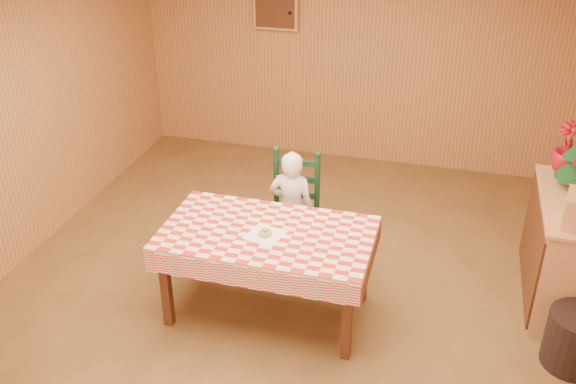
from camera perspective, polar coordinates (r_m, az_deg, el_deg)
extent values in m
plane|color=brown|center=(5.52, -0.56, -9.68)|extent=(6.00, 6.00, 0.00)
cube|color=#B97942|center=(7.57, 5.79, 12.10)|extent=(5.00, 0.10, 2.60)
cube|color=tan|center=(7.60, -1.07, 15.80)|extent=(0.52, 0.08, 0.42)
cube|color=#512815|center=(7.56, -1.17, 15.73)|extent=(0.46, 0.02, 0.36)
sphere|color=black|center=(7.50, 0.17, 15.63)|extent=(0.04, 0.04, 0.04)
cube|color=#512815|center=(5.00, -1.87, -4.03)|extent=(1.60, 0.90, 0.06)
cube|color=#512815|center=(5.17, -10.77, -8.45)|extent=(0.07, 0.07, 0.69)
cube|color=#512815|center=(4.80, 5.27, -11.32)|extent=(0.07, 0.07, 0.69)
cube|color=#512815|center=(5.72, -7.64, -4.23)|extent=(0.07, 0.07, 0.69)
cube|color=#512815|center=(5.38, 6.76, -6.44)|extent=(0.07, 0.07, 0.69)
cube|color=red|center=(4.98, -1.88, -3.64)|extent=(1.64, 0.94, 0.02)
cube|color=red|center=(4.67, -3.57, -7.62)|extent=(1.64, 0.02, 0.18)
cube|color=red|center=(5.42, -0.40, -2.00)|extent=(1.64, 0.02, 0.18)
cube|color=#2C5928|center=(5.31, -10.37, -3.25)|extent=(0.02, 0.94, 0.18)
cube|color=#2C5928|center=(4.89, 7.41, -5.96)|extent=(0.02, 0.94, 0.18)
cube|color=black|center=(5.75, 0.32, -2.72)|extent=(0.44, 0.40, 0.04)
cylinder|color=black|center=(5.78, -1.96, -5.21)|extent=(0.04, 0.04, 0.41)
cylinder|color=black|center=(5.70, 1.72, -5.77)|extent=(0.04, 0.04, 0.41)
cylinder|color=black|center=(6.05, -1.00, -3.50)|extent=(0.04, 0.04, 0.41)
cylinder|color=black|center=(5.97, 2.50, -4.01)|extent=(0.04, 0.04, 0.41)
cylinder|color=black|center=(5.79, -1.05, 1.09)|extent=(0.05, 0.05, 0.60)
sphere|color=black|center=(5.66, -1.08, 3.80)|extent=(0.06, 0.06, 0.06)
cylinder|color=black|center=(5.70, 2.62, 0.63)|extent=(0.05, 0.05, 0.60)
sphere|color=black|center=(5.57, 2.68, 3.36)|extent=(0.06, 0.06, 0.06)
cube|color=black|center=(5.80, 0.76, -0.19)|extent=(0.38, 0.03, 0.05)
cube|color=black|center=(5.72, 0.77, 1.22)|extent=(0.38, 0.03, 0.05)
cube|color=black|center=(5.65, 0.78, 2.66)|extent=(0.38, 0.03, 0.05)
imported|color=silver|center=(5.69, 0.32, -1.58)|extent=(0.41, 0.27, 1.12)
cube|color=white|center=(4.94, -2.05, -3.82)|extent=(0.32, 0.32, 0.00)
torus|color=gold|center=(4.93, -2.05, -3.63)|extent=(0.12, 0.12, 0.04)
cube|color=tan|center=(5.79, 23.35, -4.87)|extent=(0.50, 1.20, 0.90)
cube|color=tan|center=(5.57, 24.25, -0.85)|extent=(0.54, 1.24, 0.03)
cube|color=#512815|center=(5.75, 20.81, -4.58)|extent=(0.02, 1.20, 0.80)
cylinder|color=#512815|center=(5.77, 24.09, 0.80)|extent=(0.04, 0.04, 0.08)
sphere|color=#9E0E17|center=(5.70, 23.86, 3.43)|extent=(0.04, 0.04, 0.04)
imported|color=#9E0E17|center=(5.96, 23.66, 3.68)|extent=(0.27, 0.27, 0.44)
cylinder|color=black|center=(5.25, 24.22, -11.91)|extent=(0.57, 0.57, 0.44)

